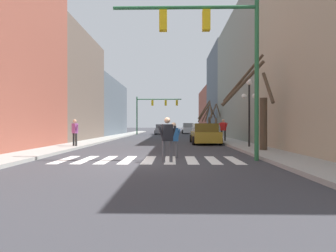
% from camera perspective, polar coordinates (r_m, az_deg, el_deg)
% --- Properties ---
extents(ground_plane, '(240.00, 240.00, 0.00)m').
position_cam_1_polar(ground_plane, '(10.62, -4.47, -7.81)').
color(ground_plane, '#38383D').
extents(sidewalk_left, '(2.06, 90.00, 0.15)m').
position_cam_1_polar(sidewalk_left, '(12.56, -31.90, -6.25)').
color(sidewalk_left, '#9E9E99').
rests_on(sidewalk_left, ground_plane).
extents(sidewalk_right, '(2.06, 90.00, 0.15)m').
position_cam_1_polar(sidewalk_right, '(11.58, 25.55, -6.79)').
color(sidewalk_right, '#9E9E99').
rests_on(sidewalk_right, ground_plane).
extents(building_row_left, '(6.00, 39.55, 11.62)m').
position_cam_1_polar(building_row_left, '(25.09, -24.73, 8.31)').
color(building_row_left, '#934C3D').
rests_on(building_row_left, ground_plane).
extents(building_row_right, '(6.00, 55.32, 12.86)m').
position_cam_1_polar(building_row_right, '(32.75, 16.84, 7.56)').
color(building_row_right, tan).
rests_on(building_row_right, ground_plane).
extents(crosswalk_stripes, '(7.65, 2.60, 0.01)m').
position_cam_1_polar(crosswalk_stripes, '(11.23, -4.16, -7.35)').
color(crosswalk_stripes, white).
rests_on(crosswalk_stripes, ground_plane).
extents(traffic_signal_near, '(6.08, 0.28, 6.79)m').
position_cam_1_polar(traffic_signal_near, '(11.61, 10.63, 17.18)').
color(traffic_signal_near, '#236038').
rests_on(traffic_signal_near, ground_plane).
extents(traffic_signal_far, '(6.84, 0.28, 5.76)m').
position_cam_1_polar(traffic_signal_far, '(39.92, -3.08, 4.29)').
color(traffic_signal_far, '#236038').
rests_on(traffic_signal_far, ground_plane).
extents(street_lamp_right_corner, '(0.95, 0.36, 4.16)m').
position_cam_1_polar(street_lamp_right_corner, '(16.95, 17.26, 5.70)').
color(street_lamp_right_corner, black).
rests_on(street_lamp_right_corner, sidewalk_right).
extents(car_parked_right_near, '(2.20, 4.54, 1.60)m').
position_cam_1_polar(car_parked_right_near, '(20.88, 8.03, -1.76)').
color(car_parked_right_near, '#A38423').
rests_on(car_parked_right_near, ground_plane).
extents(car_driving_away_lane, '(2.02, 4.54, 1.55)m').
position_cam_1_polar(car_driving_away_lane, '(41.41, -1.44, -0.78)').
color(car_driving_away_lane, gray).
rests_on(car_driving_away_lane, ground_plane).
extents(car_parked_left_near, '(2.13, 4.48, 1.77)m').
position_cam_1_polar(car_parked_left_near, '(44.47, 4.42, -0.59)').
color(car_parked_left_near, white).
rests_on(car_parked_left_near, ground_plane).
extents(pedestrian_crossing_street, '(0.66, 0.35, 1.60)m').
position_cam_1_polar(pedestrian_crossing_street, '(11.73, 1.24, -2.41)').
color(pedestrian_crossing_street, '#4C4C51').
rests_on(pedestrian_crossing_street, ground_plane).
extents(pedestrian_waiting_at_curb, '(0.68, 0.55, 1.82)m').
position_cam_1_polar(pedestrian_waiting_at_curb, '(22.52, 11.95, -0.41)').
color(pedestrian_waiting_at_curb, black).
rests_on(pedestrian_waiting_at_curb, sidewalk_right).
extents(pedestrian_on_left_sidewalk, '(0.76, 0.35, 1.79)m').
position_cam_1_polar(pedestrian_on_left_sidewalk, '(10.41, -0.15, -2.12)').
color(pedestrian_on_left_sidewalk, '#4C4C51').
rests_on(pedestrian_on_left_sidewalk, ground_plane).
extents(pedestrian_near_right_corner, '(0.62, 0.52, 1.69)m').
position_cam_1_polar(pedestrian_near_right_corner, '(17.60, -19.61, -0.86)').
color(pedestrian_near_right_corner, black).
rests_on(pedestrian_near_right_corner, sidewalk_left).
extents(street_tree_left_far, '(2.55, 2.46, 4.17)m').
position_cam_1_polar(street_tree_left_far, '(34.46, 8.73, 1.42)').
color(street_tree_left_far, brown).
rests_on(street_tree_left_far, sidewalk_right).
extents(street_tree_left_mid, '(1.78, 2.13, 4.42)m').
position_cam_1_polar(street_tree_left_mid, '(33.08, 8.74, 1.35)').
color(street_tree_left_mid, brown).
rests_on(street_tree_left_mid, sidewalk_right).
extents(street_tree_right_far, '(1.91, 1.58, 3.88)m').
position_cam_1_polar(street_tree_right_far, '(31.77, 10.32, 1.00)').
color(street_tree_right_far, brown).
rests_on(street_tree_right_far, sidewalk_right).
extents(street_tree_right_mid, '(2.47, 2.65, 5.14)m').
position_cam_1_polar(street_tree_right_mid, '(14.80, 19.05, 3.52)').
color(street_tree_right_mid, '#473828').
rests_on(street_tree_right_mid, sidewalk_right).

